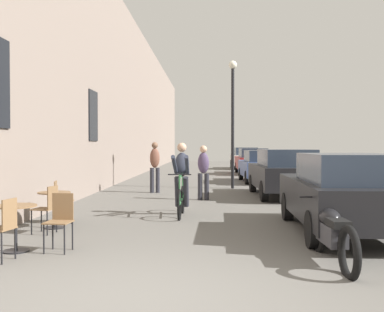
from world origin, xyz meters
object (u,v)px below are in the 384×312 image
(parked_car_second, at_px, (284,172))
(parked_car_fifth, at_px, (245,158))
(parked_car_fourth, at_px, (252,161))
(cafe_chair_mid_toward_street, at_px, (61,199))
(cafe_table_near, at_px, (16,218))
(cafe_chair_near_toward_wall, at_px, (60,218))
(cafe_chair_mid_toward_wall, at_px, (48,206))
(pedestrian_mid, at_px, (155,164))
(cafe_chair_near_toward_street, at_px, (3,225))
(parked_motorcycle, at_px, (332,234))
(pedestrian_near, at_px, (203,169))
(cyclist_on_bicycle, at_px, (182,181))
(parked_car_nearest, at_px, (343,192))
(parked_car_third, at_px, (261,166))
(cafe_table_mid, at_px, (54,202))
(street_lamp, at_px, (233,108))

(parked_car_second, distance_m, parked_car_fifth, 17.89)
(parked_car_fourth, bearing_deg, cafe_chair_mid_toward_street, -108.39)
(cafe_table_near, relative_size, parked_car_fourth, 0.17)
(cafe_chair_near_toward_wall, height_order, cafe_chair_mid_toward_wall, same)
(pedestrian_mid, relative_size, parked_car_fifth, 0.41)
(cafe_table_near, height_order, cafe_chair_near_toward_street, cafe_chair_near_toward_street)
(cafe_table_near, relative_size, parked_car_fifth, 0.17)
(parked_motorcycle, bearing_deg, pedestrian_near, 104.40)
(cafe_chair_mid_toward_street, relative_size, cyclist_on_bicycle, 0.51)
(parked_car_second, xyz_separation_m, parked_motorcycle, (-0.69, -8.30, -0.39))
(cafe_chair_near_toward_street, height_order, parked_car_fourth, parked_car_fourth)
(parked_car_nearest, xyz_separation_m, parked_car_third, (-0.13, 12.00, -0.03))
(cafe_chair_mid_toward_wall, height_order, pedestrian_mid, pedestrian_mid)
(cafe_chair_near_toward_wall, distance_m, cafe_chair_mid_toward_wall, 1.53)
(parked_car_second, bearing_deg, parked_car_nearest, -89.23)
(pedestrian_near, height_order, pedestrian_mid, pedestrian_mid)
(cafe_table_mid, bearing_deg, cafe_chair_near_toward_wall, -68.58)
(cafe_chair_near_toward_wall, bearing_deg, parked_motorcycle, -8.01)
(pedestrian_near, bearing_deg, cafe_chair_mid_toward_wall, -117.74)
(cafe_chair_near_toward_street, xyz_separation_m, parked_car_second, (5.32, 8.40, 0.27))
(street_lamp, relative_size, parked_car_nearest, 1.15)
(cafe_chair_near_toward_street, distance_m, parked_car_fourth, 21.06)
(street_lamp, distance_m, parked_car_nearest, 9.41)
(cafe_chair_mid_toward_street, bearing_deg, cafe_chair_near_toward_wall, -71.93)
(cafe_table_near, distance_m, street_lamp, 11.61)
(cafe_chair_near_toward_street, relative_size, parked_car_nearest, 0.21)
(parked_motorcycle, bearing_deg, cyclist_on_bicycle, 119.05)
(cafe_chair_mid_toward_wall, height_order, parked_car_nearest, parked_car_nearest)
(cafe_chair_mid_toward_street, height_order, parked_car_fifth, parked_car_fifth)
(cafe_chair_near_toward_wall, relative_size, cyclist_on_bicycle, 0.51)
(cafe_chair_near_toward_wall, xyz_separation_m, parked_car_fourth, (4.85, 19.67, 0.26))
(cafe_table_near, height_order, cafe_table_mid, same)
(cafe_table_mid, height_order, cyclist_on_bicycle, cyclist_on_bicycle)
(parked_car_fourth, relative_size, parked_motorcycle, 1.96)
(pedestrian_mid, xyz_separation_m, parked_car_second, (4.29, -1.12, -0.21))
(street_lamp, height_order, parked_car_third, street_lamp)
(cafe_table_mid, distance_m, street_lamp, 9.83)
(cafe_chair_near_toward_street, bearing_deg, pedestrian_near, 69.70)
(pedestrian_near, distance_m, parked_car_nearest, 5.84)
(cafe_chair_mid_toward_wall, distance_m, parked_car_third, 13.32)
(pedestrian_near, bearing_deg, parked_car_fifth, 81.72)
(parked_car_second, xyz_separation_m, parked_car_fourth, (0.13, 11.93, -0.02))
(cafe_chair_mid_toward_street, xyz_separation_m, parked_car_nearest, (5.64, -1.00, 0.26))
(cafe_chair_near_toward_street, xyz_separation_m, parked_motorcycle, (4.63, 0.10, -0.11))
(cafe_chair_near_toward_street, height_order, cafe_chair_near_toward_wall, same)
(cafe_chair_near_toward_street, bearing_deg, parked_car_fifth, 78.20)
(street_lamp, bearing_deg, parked_car_fifth, 83.71)
(cafe_chair_mid_toward_street, bearing_deg, cyclist_on_bicycle, 24.17)
(pedestrian_near, relative_size, parked_car_fifth, 0.38)
(cafe_chair_mid_toward_street, distance_m, pedestrian_near, 5.17)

